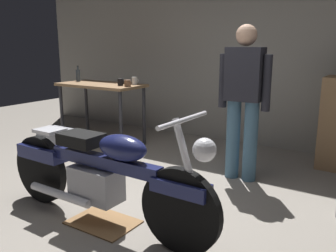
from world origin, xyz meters
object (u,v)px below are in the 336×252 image
object	(u,v)px
motorcycle	(101,173)
bottle	(78,75)
storage_bin	(57,141)
mug_white_ceramic	(135,81)
mug_brown_stoneware	(128,83)
mug_black_matte	(121,82)
person_standing	(244,96)

from	to	relation	value
motorcycle	bottle	size ratio (longest dim) A/B	9.09
storage_bin	mug_white_ceramic	world-z (taller)	mug_white_ceramic
storage_bin	mug_brown_stoneware	distance (m)	1.26
mug_white_ceramic	bottle	bearing A→B (deg)	-173.40
storage_bin	mug_brown_stoneware	world-z (taller)	mug_brown_stoneware
storage_bin	mug_black_matte	distance (m)	1.20
motorcycle	mug_brown_stoneware	xyz separation A→B (m)	(-1.20, 1.82, 0.50)
motorcycle	mug_brown_stoneware	size ratio (longest dim) A/B	18.18
mug_brown_stoneware	bottle	world-z (taller)	bottle
mug_brown_stoneware	mug_black_matte	size ratio (longest dim) A/B	1.09
mug_white_ceramic	person_standing	bearing A→B (deg)	-13.92
person_standing	mug_black_matte	world-z (taller)	person_standing
storage_bin	bottle	size ratio (longest dim) A/B	1.83
mug_brown_stoneware	mug_black_matte	bearing A→B (deg)	168.95
person_standing	mug_brown_stoneware	bearing A→B (deg)	-8.38
bottle	motorcycle	bearing A→B (deg)	-40.19
mug_brown_stoneware	bottle	size ratio (longest dim) A/B	0.50
motorcycle	mug_white_ceramic	size ratio (longest dim) A/B	19.18
mug_black_matte	person_standing	bearing A→B (deg)	-7.13
mug_brown_stoneware	mug_white_ceramic	bearing A→B (deg)	105.89
mug_black_matte	bottle	xyz separation A→B (m)	(-0.95, 0.10, 0.05)
motorcycle	mug_brown_stoneware	world-z (taller)	motorcycle
motorcycle	mug_black_matte	world-z (taller)	mug_black_matte
mug_white_ceramic	mug_black_matte	world-z (taller)	mug_white_ceramic
mug_brown_stoneware	mug_white_ceramic	size ratio (longest dim) A/B	1.06
motorcycle	bottle	xyz separation A→B (m)	(-2.30, 1.94, 0.55)
storage_bin	mug_brown_stoneware	xyz separation A→B (m)	(0.71, 0.69, 0.77)
person_standing	mug_white_ceramic	distance (m)	1.89
mug_white_ceramic	mug_brown_stoneware	bearing A→B (deg)	-74.11
mug_brown_stoneware	bottle	bearing A→B (deg)	173.48
bottle	mug_white_ceramic	bearing A→B (deg)	6.60
mug_white_ceramic	mug_black_matte	distance (m)	0.23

